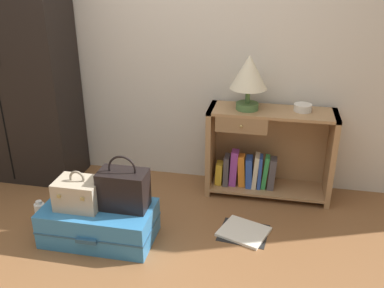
# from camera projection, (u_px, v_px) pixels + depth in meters

# --- Properties ---
(ground_plane) EXTENTS (9.00, 9.00, 0.00)m
(ground_plane) POSITION_uv_depth(u_px,v_px,m) (114.00, 285.00, 2.50)
(ground_plane) COLOR brown
(back_wall) EXTENTS (6.40, 0.10, 2.60)m
(back_wall) POSITION_uv_depth(u_px,v_px,m) (171.00, 23.00, 3.32)
(back_wall) COLOR beige
(back_wall) RESTS_ON ground_plane
(wardrobe) EXTENTS (0.96, 0.47, 2.13)m
(wardrobe) POSITION_uv_depth(u_px,v_px,m) (10.00, 54.00, 3.38)
(wardrobe) COLOR black
(wardrobe) RESTS_ON ground_plane
(bookshelf) EXTENTS (0.97, 0.34, 0.71)m
(bookshelf) POSITION_uv_depth(u_px,v_px,m) (264.00, 154.00, 3.36)
(bookshelf) COLOR #A37A51
(bookshelf) RESTS_ON ground_plane
(table_lamp) EXTENTS (0.28, 0.28, 0.41)m
(table_lamp) POSITION_uv_depth(u_px,v_px,m) (249.00, 74.00, 3.10)
(table_lamp) COLOR #4C7542
(table_lamp) RESTS_ON bookshelf
(bowl) EXTENTS (0.13, 0.13, 0.05)m
(bowl) POSITION_uv_depth(u_px,v_px,m) (303.00, 108.00, 3.16)
(bowl) COLOR silver
(bowl) RESTS_ON bookshelf
(suitcase_large) EXTENTS (0.75, 0.43, 0.25)m
(suitcase_large) POSITION_uv_depth(u_px,v_px,m) (99.00, 223.00, 2.87)
(suitcase_large) COLOR teal
(suitcase_large) RESTS_ON ground_plane
(train_case) EXTENTS (0.29, 0.23, 0.26)m
(train_case) POSITION_uv_depth(u_px,v_px,m) (79.00, 193.00, 2.79)
(train_case) COLOR #B7A88E
(train_case) RESTS_ON suitcase_large
(handbag) EXTENTS (0.32, 0.19, 0.38)m
(handbag) POSITION_uv_depth(u_px,v_px,m) (124.00, 189.00, 2.77)
(handbag) COLOR black
(handbag) RESTS_ON suitcase_large
(bottle) EXTENTS (0.07, 0.07, 0.18)m
(bottle) POSITION_uv_depth(u_px,v_px,m) (40.00, 213.00, 3.05)
(bottle) COLOR white
(bottle) RESTS_ON ground_plane
(open_book_on_floor) EXTENTS (0.39, 0.37, 0.02)m
(open_book_on_floor) POSITION_uv_depth(u_px,v_px,m) (244.00, 232.00, 2.96)
(open_book_on_floor) COLOR white
(open_book_on_floor) RESTS_ON ground_plane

